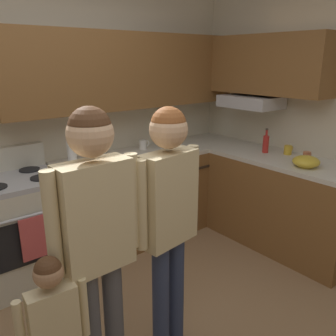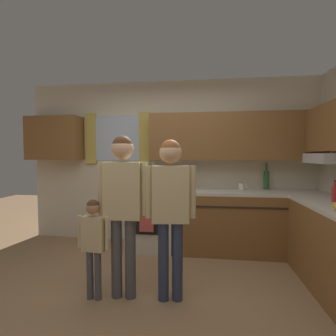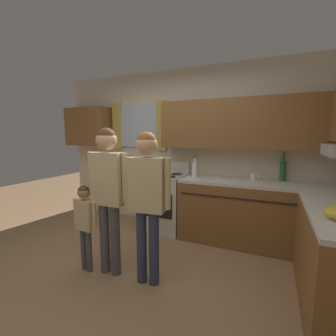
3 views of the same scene
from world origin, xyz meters
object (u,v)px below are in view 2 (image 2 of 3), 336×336
Objects in this scene: stove_oven at (152,217)px; adult_in_plaid at (170,200)px; mug_ceramic_white at (242,186)px; adult_holding_child at (123,197)px; bottle_milk_white at (185,182)px; bottle_wine_green at (266,179)px; small_child at (93,237)px; bottle_sauce_red at (335,194)px.

adult_in_plaid reaches higher than stove_oven.
mug_ceramic_white is 2.05m from adult_holding_child.
stove_oven is 3.51× the size of bottle_milk_white.
stove_oven is at bearing -174.18° from mug_ceramic_white.
small_child is at bearing -139.85° from bottle_wine_green.
bottle_sauce_red is 1.25m from mug_ceramic_white.
bottle_sauce_red reaches higher than mug_ceramic_white.
adult_holding_child is at bearing -90.11° from stove_oven.
adult_in_plaid is (-1.76, -0.62, -0.01)m from bottle_sauce_red.
stove_oven is at bearing -177.59° from bottle_milk_white.
small_child is (-2.01, -1.69, -0.43)m from bottle_wine_green.
bottle_sauce_red is 1.86m from adult_in_plaid.
bottle_milk_white is at bearing 2.41° from stove_oven.
bottle_milk_white is 0.32× the size of small_child.
bottle_wine_green is at bearing 13.87° from mug_ceramic_white.
stove_oven is 1.11× the size of small_child.
mug_ceramic_white is at bearing 44.37° from small_child.
bottle_milk_white is 2.49× the size of mug_ceramic_white.
stove_oven is at bearing 79.10° from small_child.
bottle_sauce_red is 0.16× the size of adult_in_plaid.
adult_in_plaid reaches higher than bottle_sauce_red.
small_child is at bearing -165.55° from adult_holding_child.
adult_in_plaid is (-1.26, -1.61, -0.06)m from bottle_wine_green.
stove_oven is at bearing 89.89° from adult_holding_child.
bottle_wine_green reaches higher than bottle_sauce_red.
bottle_milk_white is 0.19× the size of adult_holding_child.
mug_ceramic_white is at bearing 48.40° from adult_holding_child.
small_child is (-0.28, -1.46, 0.15)m from stove_oven.
bottle_milk_white is 1.40m from adult_in_plaid.
stove_oven is 4.48× the size of bottle_sauce_red.
bottle_sauce_red is at bearing 15.64° from small_child.
bottle_milk_white reaches higher than small_child.
adult_in_plaid is at bearing -71.32° from stove_oven.
mug_ceramic_white is (0.84, 0.12, -0.07)m from bottle_milk_white.
mug_ceramic_white is at bearing 59.59° from adult_in_plaid.
stove_oven is 1.84m from bottle_wine_green.
stove_oven is 1.45m from mug_ceramic_white.
stove_oven is 0.75m from bottle_milk_white.
bottle_wine_green is at bearing 40.15° from small_child.
mug_ceramic_white is at bearing 134.00° from bottle_sauce_red.
stove_oven is at bearing 108.68° from adult_in_plaid.
bottle_milk_white is at bearing 155.41° from bottle_sauce_red.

